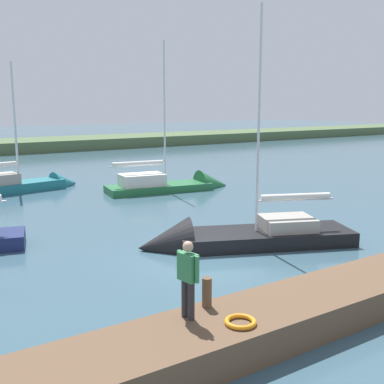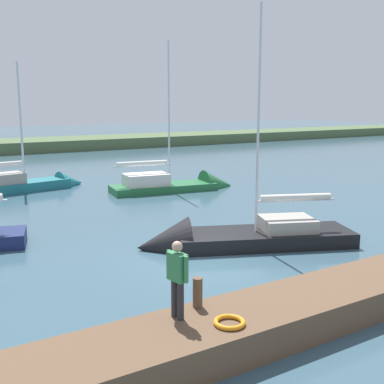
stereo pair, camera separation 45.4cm
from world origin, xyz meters
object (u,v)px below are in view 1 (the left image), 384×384
mooring_post_far (207,292)px  person_on_dock (188,274)px  sailboat_near_dock (229,242)px  life_ring_buoy (240,322)px  sailboat_far_right (179,187)px  sailboat_inner_slip (28,187)px

mooring_post_far → person_on_dock: 0.94m
sailboat_near_dock → person_on_dock: bearing=68.8°
life_ring_buoy → sailboat_far_right: size_ratio=0.07×
mooring_post_far → sailboat_near_dock: bearing=-131.3°
mooring_post_far → sailboat_near_dock: (-4.66, -5.30, -0.91)m
life_ring_buoy → sailboat_near_dock: bearing=-125.6°
mooring_post_far → sailboat_near_dock: size_ratio=0.07×
life_ring_buoy → person_on_dock: person_on_dock is taller
sailboat_near_dock → sailboat_inner_slip: (3.25, -15.59, 0.05)m
mooring_post_far → person_on_dock: bearing=21.2°
mooring_post_far → life_ring_buoy: bearing=94.7°
sailboat_near_dock → sailboat_inner_slip: 15.93m
mooring_post_far → person_on_dock: size_ratio=0.40×
mooring_post_far → life_ring_buoy: size_ratio=1.01×
mooring_post_far → sailboat_inner_slip: 20.95m
sailboat_inner_slip → life_ring_buoy: bearing=-103.5°
sailboat_near_dock → sailboat_inner_slip: sailboat_near_dock is taller
sailboat_near_dock → sailboat_inner_slip: size_ratio=1.15×
sailboat_far_right → sailboat_inner_slip: size_ratio=1.17×
life_ring_buoy → sailboat_near_dock: 7.87m
life_ring_buoy → person_on_dock: bearing=-47.8°
mooring_post_far → sailboat_far_right: bearing=-119.5°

